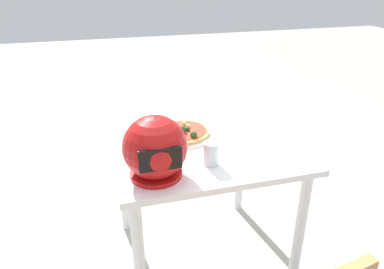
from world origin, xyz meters
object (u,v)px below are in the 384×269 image
object	(u,v)px
dining_table	(201,159)
motorcycle_helmet	(155,149)
drinking_glass	(211,153)
pizza	(183,132)

from	to	relation	value
dining_table	motorcycle_helmet	distance (m)	0.45
dining_table	motorcycle_helmet	size ratio (longest dim) A/B	3.36
dining_table	motorcycle_helmet	xyz separation A→B (m)	(0.28, 0.27, 0.23)
dining_table	drinking_glass	distance (m)	0.28
pizza	motorcycle_helmet	bearing A→B (deg)	59.38
dining_table	pizza	bearing A→B (deg)	-44.05
pizza	motorcycle_helmet	xyz separation A→B (m)	(0.20, 0.34, 0.10)
dining_table	pizza	distance (m)	0.17
dining_table	drinking_glass	world-z (taller)	drinking_glass
dining_table	drinking_glass	xyz separation A→B (m)	(0.03, 0.24, 0.16)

